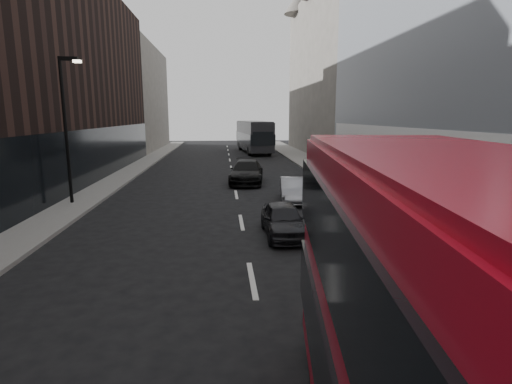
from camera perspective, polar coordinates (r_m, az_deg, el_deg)
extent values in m
cube|color=slate|center=(28.79, 11.88, 1.95)|extent=(3.00, 80.00, 0.15)
cube|color=slate|center=(28.51, -19.51, 1.47)|extent=(2.00, 80.00, 0.15)
cube|color=#969AA0|center=(26.86, 24.29, 21.95)|extent=(5.00, 22.00, 20.00)
cube|color=silver|center=(25.39, 18.21, 4.62)|extent=(0.35, 21.00, 3.80)
cube|color=#635E57|center=(48.05, 10.36, 16.17)|extent=(5.00, 24.00, 18.00)
cube|color=black|center=(34.07, -24.01, 14.30)|extent=(5.00, 24.00, 14.00)
cube|color=#635E57|center=(55.33, -16.46, 12.59)|extent=(5.00, 20.00, 13.00)
cylinder|color=black|center=(21.61, -25.53, 7.77)|extent=(0.16, 0.16, 7.00)
cube|color=black|center=(21.62, -25.26, 16.85)|extent=(0.90, 0.15, 0.18)
cube|color=#FFF2CC|center=(21.47, -24.19, 16.66)|extent=(0.35, 0.22, 0.12)
cube|color=black|center=(8.01, 15.12, -9.21)|extent=(1.93, 0.33, 1.27)
cylinder|color=black|center=(6.83, 9.20, -24.83)|extent=(0.39, 0.94, 0.91)
cylinder|color=black|center=(7.31, 26.17, -23.25)|extent=(0.39, 0.94, 0.91)
cube|color=black|center=(48.52, -0.33, 8.06)|extent=(3.68, 11.72, 3.25)
cube|color=black|center=(48.53, -0.33, 7.81)|extent=(3.81, 11.78, 1.15)
cube|color=black|center=(42.84, 1.02, 7.62)|extent=(2.22, 0.29, 1.47)
cube|color=black|center=(54.23, -1.39, 8.30)|extent=(2.22, 0.29, 1.47)
cube|color=black|center=(48.47, -0.33, 10.01)|extent=(3.54, 11.25, 0.12)
cylinder|color=black|center=(52.07, -2.29, 6.57)|extent=(0.41, 1.07, 1.05)
cylinder|color=black|center=(52.44, 0.23, 6.61)|extent=(0.41, 1.07, 1.05)
cylinder|color=black|center=(44.80, -0.98, 5.88)|extent=(0.41, 1.07, 1.05)
cylinder|color=black|center=(45.23, 1.94, 5.92)|extent=(0.41, 1.07, 1.05)
imported|color=black|center=(14.90, 3.92, -3.96)|extent=(1.48, 3.63, 1.23)
imported|color=gray|center=(20.92, 5.32, 0.32)|extent=(1.69, 3.83, 1.22)
imported|color=black|center=(26.54, -1.33, 2.91)|extent=(2.70, 5.36, 1.49)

